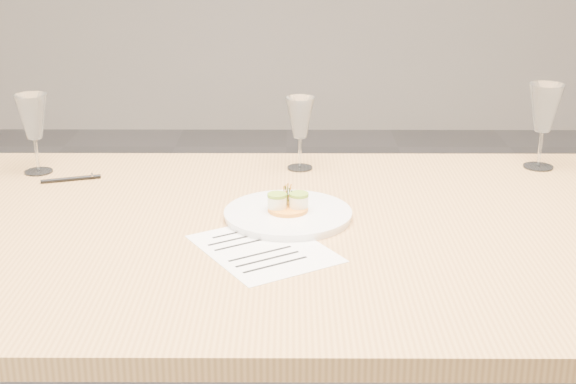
{
  "coord_description": "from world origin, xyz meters",
  "views": [
    {
      "loc": [
        0.03,
        -1.49,
        1.35
      ],
      "look_at": [
        0.02,
        0.06,
        0.8
      ],
      "focal_mm": 50.0,
      "sensor_mm": 36.0,
      "label": 1
    }
  ],
  "objects_px": {
    "ballpoint_pen": "(71,179)",
    "wine_glass_1": "(300,119)",
    "dining_table": "(277,257)",
    "dinner_plate": "(288,213)",
    "wine_glass_2": "(544,110)",
    "wine_glass_0": "(33,118)",
    "recipe_sheet": "(264,249)"
  },
  "relations": [
    {
      "from": "ballpoint_pen",
      "to": "wine_glass_0",
      "type": "bearing_deg",
      "value": 129.09
    },
    {
      "from": "wine_glass_2",
      "to": "wine_glass_0",
      "type": "bearing_deg",
      "value": -177.94
    },
    {
      "from": "dining_table",
      "to": "ballpoint_pen",
      "type": "xyz_separation_m",
      "value": [
        -0.48,
        0.28,
        0.07
      ]
    },
    {
      "from": "ballpoint_pen",
      "to": "wine_glass_1",
      "type": "xyz_separation_m",
      "value": [
        0.53,
        0.1,
        0.12
      ]
    },
    {
      "from": "dinner_plate",
      "to": "wine_glass_0",
      "type": "relative_size",
      "value": 1.37
    },
    {
      "from": "wine_glass_2",
      "to": "ballpoint_pen",
      "type": "bearing_deg",
      "value": -174.56
    },
    {
      "from": "recipe_sheet",
      "to": "wine_glass_0",
      "type": "xyz_separation_m",
      "value": [
        -0.56,
        0.46,
        0.13
      ]
    },
    {
      "from": "ballpoint_pen",
      "to": "wine_glass_0",
      "type": "distance_m",
      "value": 0.17
    },
    {
      "from": "dinner_plate",
      "to": "ballpoint_pen",
      "type": "relative_size",
      "value": 1.97
    },
    {
      "from": "dining_table",
      "to": "ballpoint_pen",
      "type": "bearing_deg",
      "value": 150.24
    },
    {
      "from": "wine_glass_0",
      "to": "wine_glass_1",
      "type": "relative_size",
      "value": 1.08
    },
    {
      "from": "dining_table",
      "to": "dinner_plate",
      "type": "bearing_deg",
      "value": 61.57
    },
    {
      "from": "recipe_sheet",
      "to": "ballpoint_pen",
      "type": "relative_size",
      "value": 2.48
    },
    {
      "from": "wine_glass_0",
      "to": "wine_glass_1",
      "type": "bearing_deg",
      "value": 2.95
    },
    {
      "from": "wine_glass_1",
      "to": "wine_glass_2",
      "type": "distance_m",
      "value": 0.59
    },
    {
      "from": "ballpoint_pen",
      "to": "wine_glass_2",
      "type": "distance_m",
      "value": 1.13
    },
    {
      "from": "wine_glass_0",
      "to": "wine_glass_2",
      "type": "height_order",
      "value": "wine_glass_2"
    },
    {
      "from": "wine_glass_0",
      "to": "ballpoint_pen",
      "type": "bearing_deg",
      "value": -33.43
    },
    {
      "from": "dinner_plate",
      "to": "wine_glass_2",
      "type": "xyz_separation_m",
      "value": [
        0.61,
        0.34,
        0.13
      ]
    },
    {
      "from": "dining_table",
      "to": "wine_glass_0",
      "type": "relative_size",
      "value": 12.57
    },
    {
      "from": "ballpoint_pen",
      "to": "wine_glass_1",
      "type": "distance_m",
      "value": 0.56
    },
    {
      "from": "dinner_plate",
      "to": "ballpoint_pen",
      "type": "height_order",
      "value": "dinner_plate"
    },
    {
      "from": "wine_glass_1",
      "to": "dining_table",
      "type": "bearing_deg",
      "value": -97.61
    },
    {
      "from": "dining_table",
      "to": "wine_glass_2",
      "type": "height_order",
      "value": "wine_glass_2"
    },
    {
      "from": "wine_glass_2",
      "to": "dinner_plate",
      "type": "bearing_deg",
      "value": -150.8
    },
    {
      "from": "dining_table",
      "to": "ballpoint_pen",
      "type": "distance_m",
      "value": 0.56
    },
    {
      "from": "dining_table",
      "to": "ballpoint_pen",
      "type": "height_order",
      "value": "ballpoint_pen"
    },
    {
      "from": "ballpoint_pen",
      "to": "wine_glass_1",
      "type": "relative_size",
      "value": 0.75
    },
    {
      "from": "ballpoint_pen",
      "to": "wine_glass_2",
      "type": "bearing_deg",
      "value": -12.04
    },
    {
      "from": "wine_glass_0",
      "to": "wine_glass_1",
      "type": "xyz_separation_m",
      "value": [
        0.63,
        0.03,
        -0.01
      ]
    },
    {
      "from": "recipe_sheet",
      "to": "wine_glass_0",
      "type": "relative_size",
      "value": 1.73
    },
    {
      "from": "dinner_plate",
      "to": "wine_glass_0",
      "type": "bearing_deg",
      "value": 153.65
    }
  ]
}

